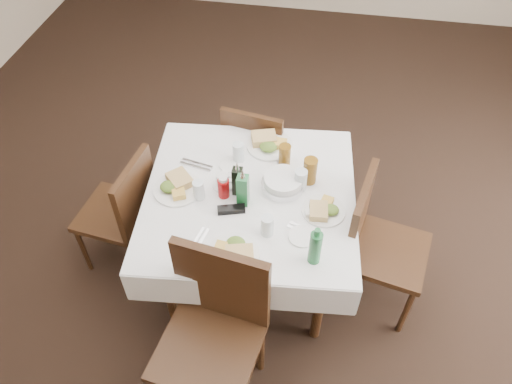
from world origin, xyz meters
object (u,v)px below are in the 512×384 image
chair_south (215,324)px  chair_east (374,239)px  water_n (238,152)px  ketchup_bottle (223,187)px  water_e (301,180)px  coffee_mug (223,181)px  bread_basket (283,183)px  chair_west (125,208)px  water_s (267,226)px  water_w (199,190)px  dining_table (250,205)px  oil_cruet_dark (238,180)px  green_bottle (315,247)px  oil_cruet_green (243,189)px  chair_north (257,149)px

chair_south → chair_east: size_ratio=1.08×
chair_south → water_n: bearing=94.4°
chair_east → ketchup_bottle: 0.92m
water_e → coffee_mug: water_e is taller
bread_basket → coffee_mug: bearing=-172.0°
chair_west → water_e: bearing=6.2°
water_s → water_w: (-0.41, 0.18, -0.00)m
water_s → coffee_mug: bearing=135.5°
coffee_mug → dining_table: bearing=-12.2°
chair_east → oil_cruet_dark: (-0.80, 0.02, 0.32)m
chair_south → bread_basket: 0.86m
water_n → ketchup_bottle: size_ratio=0.89×
oil_cruet_dark → green_bottle: 0.60m
water_n → water_s: water_n is taller
chair_east → oil_cruet_dark: oil_cruet_dark is taller
chair_south → bread_basket: bearing=74.9°
dining_table → oil_cruet_green: bearing=-108.6°
chair_south → oil_cruet_dark: (-0.03, 0.72, 0.28)m
chair_east → bread_basket: (-0.55, 0.10, 0.26)m
dining_table → bread_basket: 0.23m
water_n → dining_table: bearing=-65.7°
bread_basket → coffee_mug: 0.34m
water_s → chair_east: bearing=22.4°
water_s → green_bottle: green_bottle is taller
water_s → oil_cruet_green: oil_cruet_green is taller
chair_north → oil_cruet_green: bearing=-85.8°
chair_north → oil_cruet_dark: oil_cruet_dark is taller
green_bottle → dining_table: bearing=135.6°
chair_east → chair_west: (-1.51, -0.00, -0.03)m
bread_basket → oil_cruet_dark: (-0.24, -0.08, 0.06)m
bread_basket → chair_east: bearing=-10.1°
bread_basket → oil_cruet_dark: bearing=-161.3°
chair_north → coffee_mug: 0.70m
chair_south → coffee_mug: chair_south is taller
oil_cruet_dark → ketchup_bottle: size_ratio=1.63×
water_n → bread_basket: bearing=-31.3°
water_s → oil_cruet_dark: size_ratio=0.53×
bread_basket → oil_cruet_green: oil_cruet_green is taller
chair_west → oil_cruet_dark: oil_cruet_dark is taller
chair_east → oil_cruet_green: oil_cruet_green is taller
ketchup_bottle → green_bottle: bearing=-33.1°
chair_north → water_s: size_ratio=7.16×
chair_east → coffee_mug: 0.93m
chair_west → chair_north: bearing=44.3°
chair_west → coffee_mug: size_ratio=6.78×
oil_cruet_green → ketchup_bottle: bearing=163.6°
ketchup_bottle → coffee_mug: 0.08m
chair_east → water_e: bearing=166.5°
coffee_mug → chair_east: bearing=-3.3°
chair_north → water_w: 0.83m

